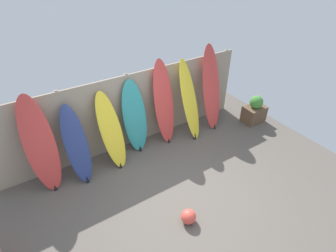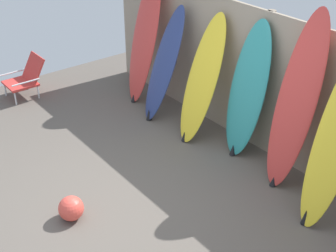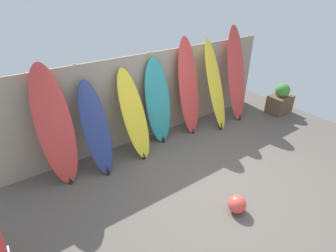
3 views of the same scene
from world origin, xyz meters
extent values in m
plane|color=#5B544C|center=(0.00, 0.00, 0.00)|extent=(7.68, 7.68, 0.00)
cube|color=gray|center=(0.00, 2.00, 0.90)|extent=(6.08, 0.04, 1.80)
cylinder|color=gray|center=(-1.44, 2.04, 0.90)|extent=(0.10, 0.10, 1.80)
cylinder|color=gray|center=(0.00, 2.04, 0.90)|extent=(0.10, 0.10, 1.80)
cylinder|color=gray|center=(1.44, 2.04, 0.90)|extent=(0.10, 0.10, 1.80)
cylinder|color=gray|center=(2.88, 2.04, 0.90)|extent=(0.10, 0.10, 1.80)
ellipsoid|color=#D13D38|center=(-2.01, 1.65, 0.99)|extent=(0.57, 0.57, 1.98)
cone|color=black|center=(-2.01, 1.42, 0.07)|extent=(0.08, 0.08, 0.11)
ellipsoid|color=navy|center=(-1.39, 1.56, 0.80)|extent=(0.46, 0.69, 1.60)
cone|color=black|center=(-1.39, 1.27, 0.09)|extent=(0.08, 0.08, 0.16)
ellipsoid|color=yellow|center=(-0.64, 1.59, 0.83)|extent=(0.53, 0.72, 1.66)
cone|color=black|center=(-0.64, 1.30, 0.08)|extent=(0.08, 0.08, 0.14)
ellipsoid|color=teal|center=(0.00, 1.75, 0.87)|extent=(0.57, 0.43, 1.74)
cone|color=black|center=(0.00, 1.58, 0.08)|extent=(0.08, 0.08, 0.14)
ellipsoid|color=#D13D38|center=(0.75, 1.70, 1.02)|extent=(0.50, 0.50, 2.05)
cone|color=black|center=(0.75, 1.49, 0.07)|extent=(0.08, 0.08, 0.12)
ellipsoid|color=yellow|center=(1.38, 1.55, 0.97)|extent=(0.51, 0.75, 1.94)
cone|color=black|center=(1.38, 1.25, 0.10)|extent=(0.08, 0.08, 0.17)
ellipsoid|color=#D13D38|center=(2.10, 1.61, 1.08)|extent=(0.56, 0.69, 2.15)
cone|color=black|center=(2.10, 1.33, 0.08)|extent=(0.08, 0.08, 0.14)
cube|color=brown|center=(3.25, 1.04, 0.23)|extent=(0.59, 0.42, 0.45)
sphere|color=#448838|center=(3.25, 1.04, 0.60)|extent=(0.35, 0.35, 0.35)
sphere|color=#E54C3F|center=(-0.19, -0.61, 0.13)|extent=(0.27, 0.27, 0.27)
camera|label=1|loc=(-2.04, -2.84, 4.07)|focal=28.00mm
camera|label=2|loc=(3.42, -2.15, 3.35)|focal=50.00mm
camera|label=3|loc=(-2.63, -2.30, 3.01)|focal=28.00mm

